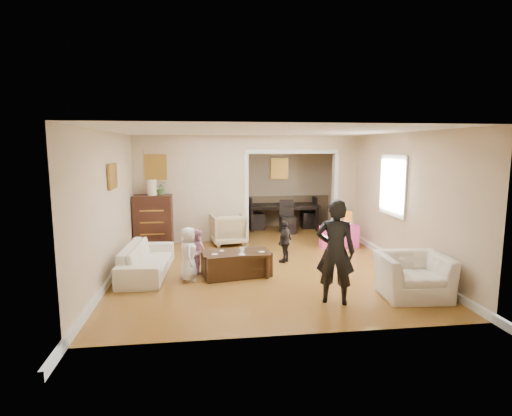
{
  "coord_description": "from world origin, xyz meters",
  "views": [
    {
      "loc": [
        -1.09,
        -8.16,
        2.32
      ],
      "look_at": [
        0.0,
        0.2,
        1.05
      ],
      "focal_mm": 28.46,
      "sensor_mm": 36.0,
      "label": 1
    }
  ],
  "objects": [
    {
      "name": "potted_plant",
      "position": [
        -2.08,
        1.47,
        1.37
      ],
      "size": [
        0.28,
        0.25,
        0.32
      ],
      "primitive_type": "imported",
      "color": "#487031",
      "rests_on": "dresser"
    },
    {
      "name": "coffee_table",
      "position": [
        -0.52,
        -1.05,
        0.22
      ],
      "size": [
        1.28,
        0.82,
        0.44
      ],
      "primitive_type": "cube",
      "rotation": [
        0.0,
        0.0,
        0.21
      ],
      "color": "#372111",
      "rests_on": "ground"
    },
    {
      "name": "dining_table",
      "position": [
        1.16,
        3.1,
        0.35
      ],
      "size": [
        2.1,
        1.31,
        0.7
      ],
      "primitive_type": "imported",
      "rotation": [
        0.0,
        0.0,
        -0.1
      ],
      "color": "black",
      "rests_on": "ground"
    },
    {
      "name": "toy_block",
      "position": [
        2.05,
        0.97,
        0.54
      ],
      "size": [
        0.1,
        0.09,
        0.05
      ],
      "primitive_type": "cube",
      "rotation": [
        0.0,
        0.0,
        0.45
      ],
      "color": "red",
      "rests_on": "play_table"
    },
    {
      "name": "partition_left",
      "position": [
        -1.38,
        1.8,
        1.3
      ],
      "size": [
        2.75,
        0.18,
        2.6
      ],
      "primitive_type": "cube",
      "color": "#C5B490",
      "rests_on": "ground"
    },
    {
      "name": "play_table",
      "position": [
        2.17,
        0.85,
        0.26
      ],
      "size": [
        0.59,
        0.59,
        0.52
      ],
      "primitive_type": "cube",
      "rotation": [
        0.0,
        0.0,
        0.1
      ],
      "color": "#D53897",
      "rests_on": "ground"
    },
    {
      "name": "play_bowl",
      "position": [
        2.22,
        0.73,
        0.54
      ],
      "size": [
        0.21,
        0.21,
        0.05
      ],
      "primitive_type": "imported",
      "rotation": [
        0.0,
        0.0,
        0.1
      ],
      "color": "white",
      "rests_on": "play_table"
    },
    {
      "name": "dresser",
      "position": [
        -2.28,
        1.47,
        0.6
      ],
      "size": [
        0.88,
        0.49,
        1.21
      ],
      "primitive_type": "cube",
      "color": "black",
      "rests_on": "ground"
    },
    {
      "name": "window_pane",
      "position": [
        2.73,
        -0.4,
        1.55
      ],
      "size": [
        0.03,
        0.95,
        1.1
      ],
      "primitive_type": "cube",
      "color": "white",
      "rests_on": "ground"
    },
    {
      "name": "child_kneel_a",
      "position": [
        -1.37,
        -1.2,
        0.47
      ],
      "size": [
        0.32,
        0.47,
        0.95
      ],
      "primitive_type": "imported",
      "rotation": [
        0.0,
        0.0,
        1.61
      ],
      "color": "silver",
      "rests_on": "ground"
    },
    {
      "name": "armchair_front",
      "position": [
        2.13,
        -2.43,
        0.33
      ],
      "size": [
        1.09,
        0.97,
        0.66
      ],
      "primitive_type": "imported",
      "rotation": [
        0.0,
        0.0,
        -0.08
      ],
      "color": "white",
      "rests_on": "ground"
    },
    {
      "name": "cyan_cup",
      "position": [
        2.07,
        0.8,
        0.56
      ],
      "size": [
        0.08,
        0.08,
        0.08
      ],
      "primitive_type": "cylinder",
      "color": "#25A8BB",
      "rests_on": "play_table"
    },
    {
      "name": "armchair_back",
      "position": [
        -0.52,
        1.41,
        0.37
      ],
      "size": [
        0.9,
        0.92,
        0.74
      ],
      "primitive_type": "imported",
      "rotation": [
        0.0,
        0.0,
        3.29
      ],
      "color": "tan",
      "rests_on": "ground"
    },
    {
      "name": "framed_art_alcove",
      "position": [
        1.1,
        3.44,
        1.7
      ],
      "size": [
        0.45,
        0.03,
        0.55
      ],
      "primitive_type": "cube",
      "color": "brown"
    },
    {
      "name": "table_lamp",
      "position": [
        -2.28,
        1.47,
        1.39
      ],
      "size": [
        0.22,
        0.22,
        0.36
      ],
      "primitive_type": "cylinder",
      "color": "#FEE9CF",
      "rests_on": "dresser"
    },
    {
      "name": "partition_right",
      "position": [
        2.48,
        1.8,
        1.3
      ],
      "size": [
        0.55,
        0.18,
        2.6
      ],
      "primitive_type": "cube",
      "color": "#C5B490",
      "rests_on": "ground"
    },
    {
      "name": "partition_header",
      "position": [
        1.1,
        1.8,
        2.42
      ],
      "size": [
        2.22,
        0.18,
        0.35
      ],
      "primitive_type": "cube",
      "color": "#C5B490",
      "rests_on": "partition_right"
    },
    {
      "name": "adult_person",
      "position": [
        0.83,
        -2.53,
        0.79
      ],
      "size": [
        0.68,
        0.57,
        1.57
      ],
      "primitive_type": "imported",
      "rotation": [
        0.0,
        0.0,
        2.75
      ],
      "color": "black",
      "rests_on": "ground"
    },
    {
      "name": "craft_papers",
      "position": [
        -0.53,
        -1.14,
        0.45
      ],
      "size": [
        0.96,
        0.43,
        0.0
      ],
      "color": "white",
      "rests_on": "coffee_table"
    },
    {
      "name": "cereal_box",
      "position": [
        2.29,
        0.95,
        0.67
      ],
      "size": [
        0.21,
        0.09,
        0.3
      ],
      "primitive_type": "cube",
      "rotation": [
        0.0,
        0.0,
        0.1
      ],
      "color": "yellow",
      "rests_on": "play_table"
    },
    {
      "name": "framed_art_sofa_wall",
      "position": [
        -2.71,
        -0.6,
        1.8
      ],
      "size": [
        0.03,
        0.55,
        0.4
      ],
      "primitive_type": "cube",
      "color": "brown"
    },
    {
      "name": "framed_art_partition",
      "position": [
        -2.2,
        1.7,
        1.85
      ],
      "size": [
        0.45,
        0.03,
        0.55
      ],
      "primitive_type": "cube",
      "color": "brown",
      "rests_on": "partition_left"
    },
    {
      "name": "child_toddler",
      "position": [
        0.53,
        -0.3,
        0.43
      ],
      "size": [
        0.47,
        0.52,
        0.86
      ],
      "primitive_type": "imported",
      "rotation": [
        0.0,
        0.0,
        -2.23
      ],
      "color": "black",
      "rests_on": "ground"
    },
    {
      "name": "coffee_cup",
      "position": [
        -0.42,
        -1.1,
        0.49
      ],
      "size": [
        0.11,
        0.11,
        0.09
      ],
      "primitive_type": "imported",
      "rotation": [
        0.0,
        0.0,
        0.21
      ],
      "color": "white",
      "rests_on": "coffee_table"
    },
    {
      "name": "floor",
      "position": [
        0.0,
        0.0,
        0.0
      ],
      "size": [
        7.0,
        7.0,
        0.0
      ],
      "primitive_type": "plane",
      "color": "#9C6828",
      "rests_on": "ground"
    },
    {
      "name": "sofa",
      "position": [
        -2.14,
        -0.76,
        0.28
      ],
      "size": [
        0.85,
        1.94,
        0.56
      ],
      "primitive_type": "imported",
      "rotation": [
        0.0,
        0.0,
        1.51
      ],
      "color": "white",
      "rests_on": "ground"
    },
    {
      "name": "child_kneel_b",
      "position": [
        -1.22,
        -0.75,
        0.41
      ],
      "size": [
        0.47,
        0.5,
        0.82
      ],
      "primitive_type": "imported",
      "rotation": [
        0.0,
        0.0,
        2.13
      ],
      "color": "#C97D98",
      "rests_on": "ground"
    }
  ]
}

